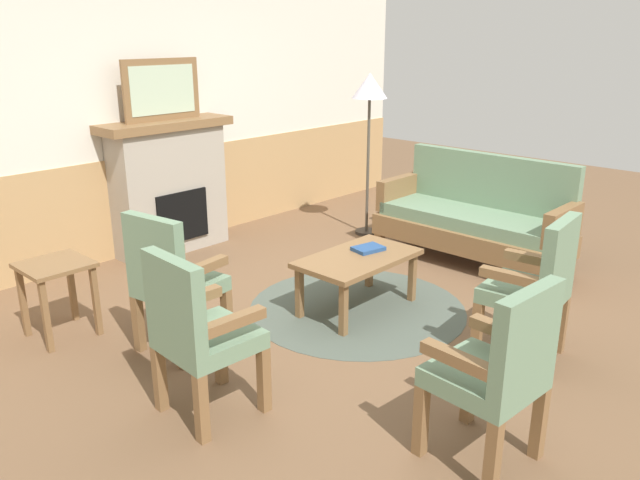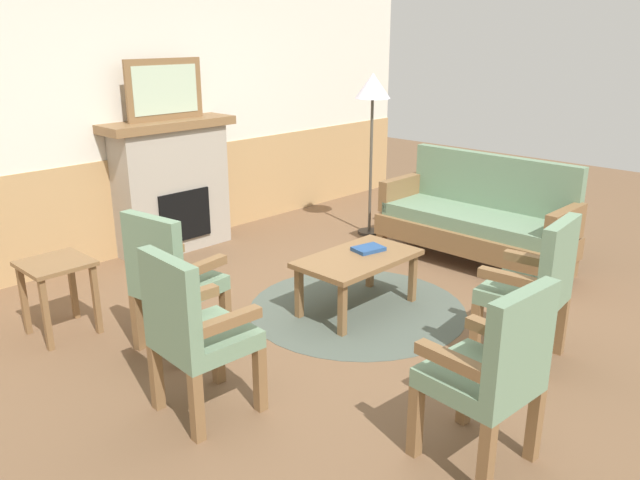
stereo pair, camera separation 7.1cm
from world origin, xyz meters
name	(u,v)px [view 2 (the right image)]	position (x,y,z in m)	size (l,w,h in m)	color
ground_plane	(353,319)	(0.00, 0.00, 0.00)	(14.00, 14.00, 0.00)	brown
wall_back	(152,114)	(0.00, 2.60, 1.31)	(7.20, 0.14, 2.70)	silver
fireplace	(172,185)	(0.00, 2.35, 0.65)	(1.30, 0.44, 1.28)	#A39989
framed_picture	(165,89)	(0.00, 2.35, 1.56)	(0.80, 0.04, 0.56)	brown
couch	(477,220)	(1.77, 0.02, 0.40)	(0.70, 1.80, 0.98)	brown
coffee_table	(358,263)	(0.16, 0.10, 0.39)	(0.96, 0.56, 0.44)	brown
round_rug	(357,308)	(0.16, 0.10, 0.00)	(1.70, 1.70, 0.01)	#4C564C
book_on_table	(368,249)	(0.31, 0.12, 0.46)	(0.23, 0.17, 0.03)	navy
armchair_near_fireplace	(170,276)	(-1.21, 0.56, 0.54)	(0.55, 0.55, 0.98)	brown
armchair_by_window_left	(193,328)	(-1.55, -0.18, 0.54)	(0.50, 0.50, 0.98)	brown
armchair_front_left	(535,284)	(0.34, -1.23, 0.54)	(0.53, 0.53, 0.98)	brown
armchair_front_center	(493,368)	(-0.81, -1.58, 0.54)	(0.51, 0.51, 0.98)	brown
side_table	(57,277)	(-1.63, 1.35, 0.43)	(0.44, 0.44, 0.55)	brown
floor_lamp_by_couch	(373,96)	(1.72, 1.28, 1.45)	(0.36, 0.36, 1.68)	#332D28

